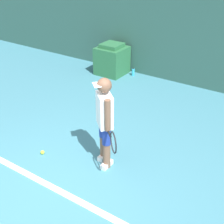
% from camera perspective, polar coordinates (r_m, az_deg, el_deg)
% --- Properties ---
extents(ground_plane, '(24.00, 24.00, 0.00)m').
position_cam_1_polar(ground_plane, '(4.72, -11.20, -14.69)').
color(ground_plane, teal).
extents(back_wall, '(24.00, 0.10, 2.86)m').
position_cam_1_polar(back_wall, '(7.80, 13.97, 14.89)').
color(back_wall, '#2D564C').
rests_on(back_wall, ground_plane).
extents(court_baseline, '(21.60, 0.10, 0.01)m').
position_cam_1_polar(court_baseline, '(4.78, -10.09, -13.79)').
color(court_baseline, white).
rests_on(court_baseline, ground_plane).
extents(tennis_player, '(0.71, 0.66, 1.50)m').
position_cam_1_polar(tennis_player, '(4.74, -1.31, -1.42)').
color(tennis_player, brown).
rests_on(tennis_player, ground_plane).
extents(tennis_ball, '(0.07, 0.07, 0.07)m').
position_cam_1_polar(tennis_ball, '(5.50, -12.59, -7.20)').
color(tennis_ball, '#D1E533').
rests_on(tennis_ball, ground_plane).
extents(covered_chair, '(0.73, 0.74, 0.83)m').
position_cam_1_polar(covered_chair, '(8.50, -0.00, 9.56)').
color(covered_chair, '#28663D').
rests_on(covered_chair, ground_plane).
extents(water_bottle, '(0.08, 0.08, 0.22)m').
position_cam_1_polar(water_bottle, '(8.47, 3.89, 7.30)').
color(water_bottle, '#33ADD6').
rests_on(water_bottle, ground_plane).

